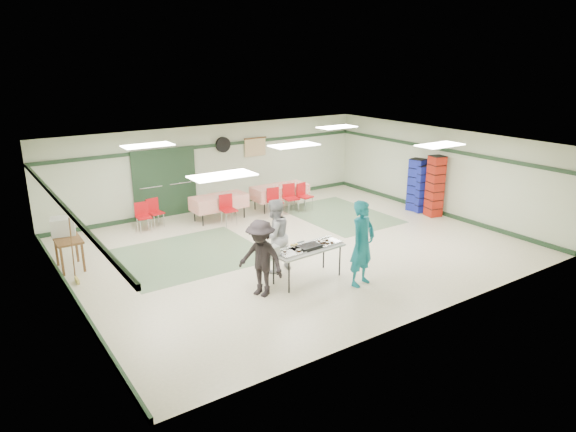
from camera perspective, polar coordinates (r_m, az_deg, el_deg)
floor at (r=13.47m, az=0.64°, el=-3.45°), size 11.00×11.00×0.00m
ceiling at (r=12.76m, az=0.68°, el=7.96°), size 11.00×11.00×0.00m
wall_back at (r=16.83m, az=-8.15°, el=5.44°), size 11.00×0.00×11.00m
wall_front at (r=9.87m, az=15.76°, el=-3.70°), size 11.00×0.00×11.00m
wall_left at (r=11.02m, az=-23.57°, el=-2.33°), size 0.00×9.00×9.00m
wall_right at (r=16.72m, az=16.39°, el=4.82°), size 0.00×9.00×9.00m
trim_back at (r=16.68m, az=-8.21°, el=7.77°), size 11.00×0.06×0.10m
baseboard_back at (r=17.12m, az=-7.93°, el=1.19°), size 11.00×0.06×0.12m
trim_left at (r=10.82m, az=-23.86°, el=1.19°), size 0.06×9.00×0.10m
baseboard_left at (r=11.49m, az=-22.64°, el=-8.37°), size 0.06×9.00×0.12m
trim_right at (r=16.57m, az=16.53°, el=7.17°), size 0.06×9.00×0.10m
baseboard_right at (r=17.01m, az=15.96°, el=0.57°), size 0.06×9.00×0.12m
green_patch_a at (r=13.16m, az=-10.89°, el=-4.27°), size 3.50×3.00×0.01m
green_patch_b at (r=16.21m, az=5.75°, el=0.13°), size 2.50×3.50×0.01m
double_door_left at (r=16.03m, az=-15.08°, el=3.30°), size 0.90×0.06×2.10m
double_door_right at (r=16.35m, az=-11.95°, el=3.80°), size 0.90×0.06×2.10m
door_frame at (r=16.16m, az=-13.49°, el=3.54°), size 2.00×0.03×2.15m
wall_fan at (r=16.78m, az=-7.24°, el=7.87°), size 0.50×0.10×0.50m
scroll_banner at (r=17.38m, az=-3.67°, el=7.63°), size 0.80×0.02×0.60m
serving_table at (r=11.30m, az=2.18°, el=-3.79°), size 1.73×0.80×0.76m
sheet_tray_right at (r=11.60m, az=4.38°, el=-2.93°), size 0.61×0.48×0.02m
sheet_tray_mid at (r=11.30m, az=1.36°, el=-3.45°), size 0.59×0.46×0.02m
sheet_tray_left at (r=10.97m, az=0.37°, el=-4.12°), size 0.58×0.45×0.02m
baking_pan at (r=11.23m, az=2.36°, el=-3.45°), size 0.54×0.36×0.08m
foam_box_stack at (r=10.83m, az=-1.69°, el=-3.88°), size 0.24×0.22×0.21m
volunteer_teal at (r=11.12m, az=8.26°, el=-3.04°), size 0.78×0.60×1.89m
volunteer_grey at (r=11.71m, az=-1.53°, el=-2.22°), size 0.90×0.73×1.72m
volunteer_dark at (r=10.57m, az=-3.04°, el=-4.71°), size 0.98×1.22×1.64m
dining_table_a at (r=16.71m, az=-0.92°, el=2.77°), size 1.85×0.85×0.77m
dining_table_b at (r=15.65m, az=-7.66°, el=1.60°), size 1.69×0.78×0.77m
chair_a at (r=16.27m, az=0.23°, el=2.34°), size 0.48×0.48×0.92m
chair_b at (r=15.95m, az=-1.55°, el=1.92°), size 0.46×0.46×0.87m
chair_c at (r=16.56m, az=1.71°, el=2.50°), size 0.49×0.49×0.87m
chair_d at (r=15.17m, az=-6.76°, el=1.06°), size 0.44×0.44×0.90m
chair_loose_a at (r=15.41m, az=-14.65°, el=0.69°), size 0.45×0.45×0.83m
chair_loose_b at (r=15.11m, az=-15.86°, el=0.24°), size 0.40×0.40×0.83m
crate_stack_blue_a at (r=16.80m, az=14.57°, el=2.94°), size 0.46×0.46×1.51m
crate_stack_red at (r=16.42m, az=16.02°, el=3.19°), size 0.50×0.50×1.90m
crate_stack_blue_b at (r=16.92m, az=14.07°, el=3.38°), size 0.53×0.53×1.68m
printer_table at (r=12.96m, az=-23.25°, el=-2.77°), size 0.59×0.89×0.74m
office_printer at (r=13.21m, az=-23.73°, el=-1.04°), size 0.60×0.55×0.41m
broom at (r=12.09m, az=-22.85°, el=-3.43°), size 0.03×0.24×1.49m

